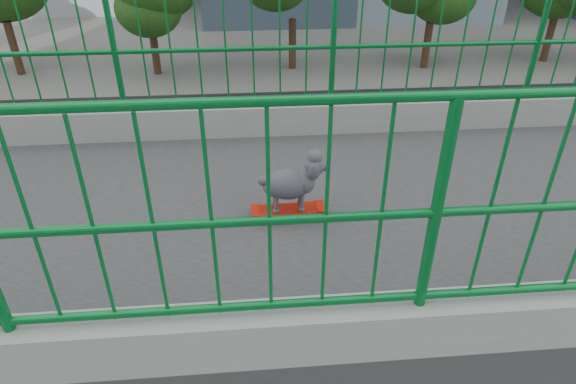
# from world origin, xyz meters

# --- Properties ---
(road) EXTENTS (18.00, 90.00, 0.02)m
(road) POSITION_xyz_m (-13.00, 0.00, 0.01)
(road) COLOR black
(road) RESTS_ON ground
(footbridge) EXTENTS (3.00, 24.00, 7.00)m
(footbridge) POSITION_xyz_m (0.00, 0.00, 5.22)
(footbridge) COLOR #2D2D2F
(footbridge) RESTS_ON ground
(railing) EXTENTS (3.00, 24.00, 1.42)m
(railing) POSITION_xyz_m (0.00, 0.00, 7.21)
(railing) COLOR gray
(railing) RESTS_ON footbridge
(skateboard) EXTENTS (0.18, 0.56, 0.07)m
(skateboard) POSITION_xyz_m (0.13, 1.45, 7.06)
(skateboard) COLOR red
(skateboard) RESTS_ON footbridge
(poodle) EXTENTS (0.22, 0.52, 0.43)m
(poodle) POSITION_xyz_m (0.13, 1.47, 7.30)
(poodle) COLOR #322F34
(poodle) RESTS_ON skateboard
(car_1) EXTENTS (1.70, 4.89, 1.61)m
(car_1) POSITION_xyz_m (-9.20, 1.49, 0.81)
(car_1) COLOR black
(car_1) RESTS_ON ground
(car_2) EXTENTS (2.62, 5.68, 1.58)m
(car_2) POSITION_xyz_m (-12.40, -2.80, 0.79)
(car_2) COLOR #A6A6AB
(car_2) RESTS_ON ground
(car_5) EXTENTS (1.69, 4.85, 1.60)m
(car_5) POSITION_xyz_m (-6.00, 4.63, 0.80)
(car_5) COLOR silver
(car_5) RESTS_ON ground
(car_7) EXTENTS (1.83, 4.50, 1.31)m
(car_7) POSITION_xyz_m (-12.40, -5.75, 0.65)
(car_7) COLOR #A6A6AB
(car_7) RESTS_ON ground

